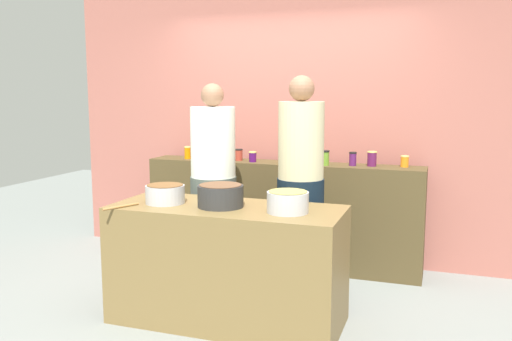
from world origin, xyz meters
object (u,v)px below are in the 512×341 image
at_px(cooking_pot_center, 221,196).
at_px(cook_with_tongs, 214,197).
at_px(preserve_jar_1, 214,153).
at_px(preserve_jar_5, 309,156).
at_px(preserve_jar_4, 282,156).
at_px(preserve_jar_6, 325,158).
at_px(cook_in_cap, 300,200).
at_px(preserve_jar_0, 188,153).
at_px(preserve_jar_8, 372,159).
at_px(preserve_jar_7, 353,159).
at_px(preserve_jar_9, 405,161).
at_px(cooking_pot_left, 165,194).
at_px(cooking_pot_right, 288,202).
at_px(wooden_spoon, 121,207).
at_px(preserve_jar_3, 253,157).
at_px(preserve_jar_2, 239,155).

height_order(cooking_pot_center, cook_with_tongs, cook_with_tongs).
distance_m(preserve_jar_1, preserve_jar_5, 0.95).
bearing_deg(preserve_jar_4, preserve_jar_6, -1.22).
bearing_deg(cook_in_cap, preserve_jar_0, 151.61).
bearing_deg(preserve_jar_5, preserve_jar_8, -4.02).
distance_m(preserve_jar_7, cook_with_tongs, 1.34).
distance_m(preserve_jar_9, cooking_pot_center, 1.90).
distance_m(preserve_jar_7, cooking_pot_left, 1.85).
relative_size(preserve_jar_0, preserve_jar_7, 0.99).
distance_m(preserve_jar_7, cooking_pot_right, 1.45).
xyz_separation_m(cooking_pot_center, cooking_pot_right, (0.51, -0.02, -0.01)).
bearing_deg(cooking_pot_center, cook_with_tongs, 117.51).
height_order(preserve_jar_0, preserve_jar_9, preserve_jar_0).
xyz_separation_m(cooking_pot_right, wooden_spoon, (-1.18, -0.25, -0.06)).
bearing_deg(preserve_jar_6, preserve_jar_9, 9.49).
relative_size(preserve_jar_0, preserve_jar_3, 1.25).
bearing_deg(preserve_jar_0, cook_with_tongs, -49.86).
distance_m(preserve_jar_1, cooking_pot_center, 1.52).
relative_size(preserve_jar_2, preserve_jar_5, 0.88).
height_order(preserve_jar_7, cook_in_cap, cook_in_cap).
bearing_deg(preserve_jar_9, preserve_jar_6, -170.51).
bearing_deg(cooking_pot_center, cooking_pot_left, -178.03).
bearing_deg(preserve_jar_5, preserve_jar_4, -153.23).
height_order(preserve_jar_6, cook_with_tongs, cook_with_tongs).
bearing_deg(cooking_pot_right, preserve_jar_4, 108.13).
distance_m(wooden_spoon, cook_in_cap, 1.43).
xyz_separation_m(cooking_pot_left, wooden_spoon, (-0.22, -0.26, -0.06)).
bearing_deg(preserve_jar_9, preserve_jar_4, -174.43).
bearing_deg(preserve_jar_1, preserve_jar_6, -0.73).
xyz_separation_m(preserve_jar_1, preserve_jar_3, (0.41, -0.00, -0.02)).
height_order(preserve_jar_5, wooden_spoon, preserve_jar_5).
distance_m(preserve_jar_1, preserve_jar_3, 0.41).
relative_size(preserve_jar_0, preserve_jar_6, 0.91).
bearing_deg(preserve_jar_6, preserve_jar_7, 12.78).
xyz_separation_m(preserve_jar_0, preserve_jar_7, (1.67, 0.03, 0.00)).
xyz_separation_m(preserve_jar_4, preserve_jar_8, (0.84, 0.07, 0.00)).
height_order(preserve_jar_2, cooking_pot_center, preserve_jar_2).
distance_m(preserve_jar_0, preserve_jar_1, 0.30).
bearing_deg(preserve_jar_8, cooking_pot_center, -122.01).
relative_size(preserve_jar_3, cooking_pot_right, 0.35).
height_order(preserve_jar_5, cook_with_tongs, cook_with_tongs).
bearing_deg(cook_with_tongs, cooking_pot_center, -62.49).
relative_size(preserve_jar_4, preserve_jar_6, 0.93).
height_order(preserve_jar_4, wooden_spoon, preserve_jar_4).
relative_size(preserve_jar_2, cooking_pot_center, 0.35).
xyz_separation_m(preserve_jar_2, cook_in_cap, (0.83, -0.78, -0.25)).
bearing_deg(cooking_pot_left, preserve_jar_6, 56.13).
xyz_separation_m(preserve_jar_4, preserve_jar_5, (0.23, 0.12, 0.00)).
height_order(cooking_pot_center, wooden_spoon, cooking_pot_center).
distance_m(preserve_jar_9, cooking_pot_left, 2.21).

